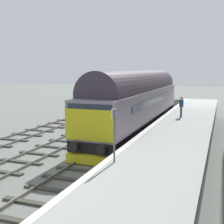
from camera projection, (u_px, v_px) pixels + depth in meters
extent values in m
plane|color=slate|center=(119.00, 144.00, 19.30)|extent=(140.00, 140.00, 0.00)
cube|color=slate|center=(109.00, 142.00, 19.54)|extent=(0.07, 60.00, 0.15)
cube|color=slate|center=(130.00, 143.00, 19.04)|extent=(0.07, 60.00, 0.15)
cube|color=#424338|center=(10.00, 220.00, 9.43)|extent=(2.50, 0.26, 0.09)
cube|color=#424338|center=(33.00, 203.00, 10.59)|extent=(2.50, 0.26, 0.09)
cube|color=#424338|center=(52.00, 190.00, 11.75)|extent=(2.50, 0.26, 0.09)
cube|color=#424338|center=(68.00, 179.00, 12.91)|extent=(2.50, 0.26, 0.09)
cube|color=#424338|center=(80.00, 170.00, 14.07)|extent=(2.50, 0.26, 0.09)
cube|color=#424338|center=(91.00, 162.00, 15.23)|extent=(2.50, 0.26, 0.09)
cube|color=#424338|center=(101.00, 156.00, 16.39)|extent=(2.50, 0.26, 0.09)
cube|color=#424338|center=(109.00, 150.00, 17.55)|extent=(2.50, 0.26, 0.09)
cube|color=#424338|center=(116.00, 145.00, 18.71)|extent=(2.50, 0.26, 0.09)
cube|color=#424338|center=(122.00, 141.00, 19.88)|extent=(2.50, 0.26, 0.09)
cube|color=#424338|center=(128.00, 137.00, 21.04)|extent=(2.50, 0.26, 0.09)
cube|color=#424338|center=(133.00, 133.00, 22.20)|extent=(2.50, 0.26, 0.09)
cube|color=#424338|center=(137.00, 130.00, 23.36)|extent=(2.50, 0.26, 0.09)
cube|color=#424338|center=(141.00, 127.00, 24.52)|extent=(2.50, 0.26, 0.09)
cube|color=#424338|center=(145.00, 125.00, 25.68)|extent=(2.50, 0.26, 0.09)
cube|color=#424338|center=(148.00, 122.00, 26.84)|extent=(2.50, 0.26, 0.09)
cube|color=#424338|center=(152.00, 120.00, 28.00)|extent=(2.50, 0.26, 0.09)
cube|color=#424338|center=(154.00, 118.00, 29.16)|extent=(2.50, 0.26, 0.09)
cube|color=#424338|center=(157.00, 116.00, 30.32)|extent=(2.50, 0.26, 0.09)
cube|color=#424338|center=(160.00, 115.00, 31.48)|extent=(2.50, 0.26, 0.09)
cube|color=#424338|center=(162.00, 113.00, 32.64)|extent=(2.50, 0.26, 0.09)
cube|color=#424338|center=(164.00, 112.00, 33.80)|extent=(2.50, 0.26, 0.09)
cube|color=#424338|center=(166.00, 110.00, 34.96)|extent=(2.50, 0.26, 0.09)
cube|color=#424338|center=(168.00, 109.00, 36.12)|extent=(2.50, 0.26, 0.09)
cube|color=#424338|center=(169.00, 108.00, 37.28)|extent=(2.50, 0.26, 0.09)
cube|color=#424338|center=(171.00, 106.00, 38.45)|extent=(2.50, 0.26, 0.09)
cube|color=#424338|center=(173.00, 105.00, 39.61)|extent=(2.50, 0.26, 0.09)
cube|color=#424338|center=(174.00, 104.00, 40.77)|extent=(2.50, 0.26, 0.09)
cube|color=#424338|center=(175.00, 103.00, 41.93)|extent=(2.50, 0.26, 0.09)
cube|color=#424338|center=(177.00, 103.00, 43.09)|extent=(2.50, 0.26, 0.09)
cube|color=#424338|center=(178.00, 102.00, 44.25)|extent=(2.50, 0.26, 0.09)
cube|color=#424338|center=(179.00, 101.00, 45.41)|extent=(2.50, 0.26, 0.09)
cube|color=#424338|center=(180.00, 100.00, 46.57)|extent=(2.50, 0.26, 0.09)
cube|color=slate|center=(63.00, 137.00, 20.72)|extent=(0.07, 60.00, 0.15)
cube|color=slate|center=(81.00, 139.00, 20.22)|extent=(0.07, 60.00, 0.15)
cube|color=#40443D|center=(0.00, 172.00, 13.88)|extent=(2.50, 0.26, 0.09)
cube|color=#40443D|center=(21.00, 162.00, 15.34)|extent=(2.50, 0.26, 0.09)
cube|color=#40443D|center=(39.00, 154.00, 16.81)|extent=(2.50, 0.26, 0.09)
cube|color=#40443D|center=(54.00, 147.00, 18.27)|extent=(2.50, 0.26, 0.09)
cube|color=#40443D|center=(66.00, 141.00, 19.74)|extent=(2.50, 0.26, 0.09)
cube|color=#40443D|center=(77.00, 136.00, 21.21)|extent=(2.50, 0.26, 0.09)
cube|color=#40443D|center=(87.00, 132.00, 22.67)|extent=(2.50, 0.26, 0.09)
cube|color=#40443D|center=(95.00, 128.00, 24.14)|extent=(2.50, 0.26, 0.09)
cube|color=#40443D|center=(102.00, 125.00, 25.61)|extent=(2.50, 0.26, 0.09)
cube|color=#40443D|center=(109.00, 122.00, 27.07)|extent=(2.50, 0.26, 0.09)
cube|color=#40443D|center=(115.00, 119.00, 28.54)|extent=(2.50, 0.26, 0.09)
cube|color=#40443D|center=(120.00, 117.00, 30.00)|extent=(2.50, 0.26, 0.09)
cube|color=#40443D|center=(125.00, 115.00, 31.47)|extent=(2.50, 0.26, 0.09)
cube|color=#40443D|center=(129.00, 113.00, 32.94)|extent=(2.50, 0.26, 0.09)
cube|color=#40443D|center=(133.00, 111.00, 34.40)|extent=(2.50, 0.26, 0.09)
cube|color=#40443D|center=(137.00, 109.00, 35.87)|extent=(2.50, 0.26, 0.09)
cube|color=#40443D|center=(140.00, 108.00, 37.33)|extent=(2.50, 0.26, 0.09)
cube|color=#40443D|center=(144.00, 106.00, 38.80)|extent=(2.50, 0.26, 0.09)
cube|color=#40443D|center=(146.00, 105.00, 40.27)|extent=(2.50, 0.26, 0.09)
cube|color=#40443D|center=(149.00, 104.00, 41.73)|extent=(2.50, 0.26, 0.09)
cube|color=#40443D|center=(152.00, 102.00, 43.20)|extent=(2.50, 0.26, 0.09)
cube|color=#40443D|center=(154.00, 101.00, 44.66)|extent=(2.50, 0.26, 0.09)
cube|color=#40443D|center=(156.00, 100.00, 46.13)|extent=(2.50, 0.26, 0.09)
cube|color=#40443D|center=(158.00, 99.00, 47.60)|extent=(2.50, 0.26, 0.09)
cube|color=slate|center=(19.00, 134.00, 21.99)|extent=(0.07, 60.00, 0.15)
cube|color=slate|center=(35.00, 135.00, 21.49)|extent=(0.07, 60.00, 0.15)
cube|color=#45413D|center=(12.00, 140.00, 20.24)|extent=(2.50, 0.26, 0.09)
cube|color=#45413D|center=(27.00, 135.00, 21.74)|extent=(2.50, 0.26, 0.09)
cube|color=#45413D|center=(40.00, 130.00, 23.25)|extent=(2.50, 0.26, 0.09)
cube|color=#45413D|center=(51.00, 127.00, 24.75)|extent=(2.50, 0.26, 0.09)
cube|color=#45413D|center=(61.00, 124.00, 26.26)|extent=(2.50, 0.26, 0.09)
cube|color=#45413D|center=(69.00, 121.00, 27.77)|extent=(2.50, 0.26, 0.09)
cube|color=#45413D|center=(77.00, 118.00, 29.27)|extent=(2.50, 0.26, 0.09)
cube|color=#45413D|center=(85.00, 116.00, 30.78)|extent=(2.50, 0.26, 0.09)
cube|color=#45413D|center=(91.00, 113.00, 32.28)|extent=(2.50, 0.26, 0.09)
cube|color=#45413D|center=(97.00, 112.00, 33.79)|extent=(2.50, 0.26, 0.09)
cube|color=#45413D|center=(102.00, 110.00, 35.29)|extent=(2.50, 0.26, 0.09)
cube|color=#45413D|center=(107.00, 108.00, 36.80)|extent=(2.50, 0.26, 0.09)
cube|color=#45413D|center=(112.00, 107.00, 38.31)|extent=(2.50, 0.26, 0.09)
cube|color=#45413D|center=(116.00, 105.00, 39.81)|extent=(2.50, 0.26, 0.09)
cube|color=#45413D|center=(120.00, 104.00, 41.32)|extent=(2.50, 0.26, 0.09)
cube|color=#45413D|center=(124.00, 103.00, 42.82)|extent=(2.50, 0.26, 0.09)
cube|color=#45413D|center=(127.00, 102.00, 44.33)|extent=(2.50, 0.26, 0.09)
cube|color=#45413D|center=(130.00, 101.00, 45.83)|extent=(2.50, 0.26, 0.09)
cube|color=#45413D|center=(133.00, 100.00, 47.34)|extent=(2.50, 0.26, 0.09)
cube|color=#45413D|center=(136.00, 99.00, 48.85)|extent=(2.50, 0.26, 0.09)
cube|color=#A8B1AD|center=(176.00, 141.00, 17.99)|extent=(4.00, 44.00, 1.00)
cube|color=silver|center=(146.00, 130.00, 18.56)|extent=(0.30, 44.00, 0.01)
cube|color=black|center=(138.00, 120.00, 23.53)|extent=(2.56, 18.49, 0.60)
cube|color=gray|center=(139.00, 103.00, 23.34)|extent=(2.70, 18.49, 2.10)
cylinder|color=#3B333E|center=(139.00, 87.00, 23.17)|extent=(2.56, 17.01, 2.57)
cube|color=yellow|center=(89.00, 125.00, 14.74)|extent=(2.65, 0.08, 1.58)
cube|color=#232D3D|center=(89.00, 111.00, 14.66)|extent=(2.38, 0.04, 0.64)
cube|color=#232D3D|center=(156.00, 100.00, 22.83)|extent=(0.04, 12.94, 0.44)
cylinder|color=black|center=(74.00, 147.00, 14.96)|extent=(0.48, 0.35, 0.48)
cylinder|color=black|center=(102.00, 149.00, 14.44)|extent=(0.48, 0.35, 0.48)
cube|color=yellow|center=(89.00, 159.00, 14.93)|extent=(2.43, 0.36, 0.47)
cylinder|color=black|center=(102.00, 146.00, 16.54)|extent=(1.64, 1.04, 1.04)
cylinder|color=black|center=(109.00, 142.00, 17.56)|extent=(1.64, 1.04, 1.04)
cylinder|color=black|center=(116.00, 138.00, 18.59)|extent=(1.64, 1.04, 1.04)
cylinder|color=black|center=(153.00, 114.00, 28.56)|extent=(1.64, 1.04, 1.04)
cylinder|color=black|center=(156.00, 113.00, 29.58)|extent=(1.64, 1.04, 1.04)
cylinder|color=black|center=(158.00, 111.00, 30.60)|extent=(1.64, 1.04, 1.04)
cylinder|color=slate|center=(114.00, 136.00, 11.98)|extent=(0.08, 0.08, 2.19)
cube|color=white|center=(114.00, 113.00, 11.86)|extent=(0.05, 0.44, 0.36)
cube|color=black|center=(113.00, 113.00, 11.87)|extent=(0.01, 0.20, 0.24)
cylinder|color=#333141|center=(181.00, 112.00, 23.51)|extent=(0.13, 0.13, 0.84)
cylinder|color=#333141|center=(181.00, 112.00, 23.70)|extent=(0.13, 0.13, 0.84)
cylinder|color=#224F7C|center=(181.00, 103.00, 23.51)|extent=(0.35, 0.35, 0.56)
sphere|color=tan|center=(181.00, 98.00, 23.45)|extent=(0.22, 0.22, 0.22)
cylinder|color=#224F7C|center=(181.00, 103.00, 23.31)|extent=(0.09, 0.09, 0.52)
cylinder|color=#224F7C|center=(182.00, 103.00, 23.70)|extent=(0.09, 0.09, 0.52)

